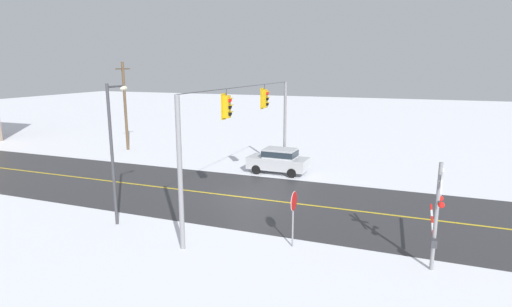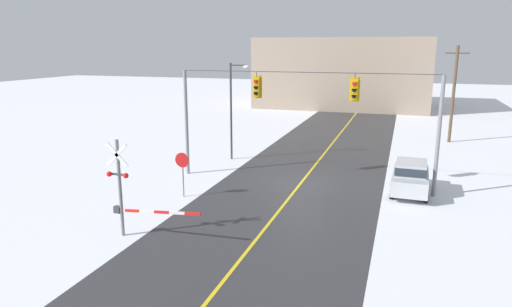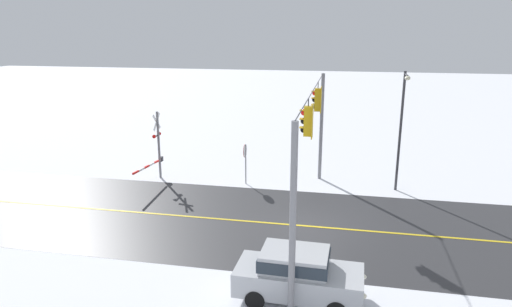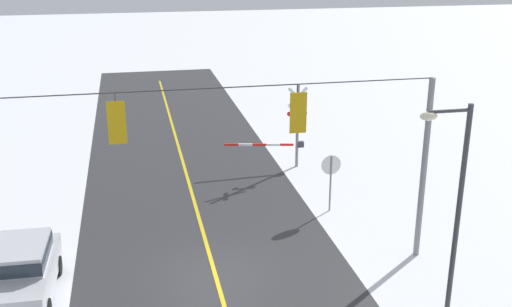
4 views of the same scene
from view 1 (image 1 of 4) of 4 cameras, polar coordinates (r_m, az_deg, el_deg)
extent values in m
plane|color=white|center=(23.14, -1.16, -6.19)|extent=(160.00, 160.00, 0.00)
cube|color=#303033|center=(25.90, -13.60, -4.53)|extent=(9.00, 80.00, 0.01)
cube|color=gold|center=(25.90, -13.60, -4.52)|extent=(0.14, 72.00, 0.01)
cylinder|color=gray|center=(16.25, -10.53, -2.89)|extent=(0.20, 0.20, 6.20)
cylinder|color=gray|center=(28.89, 4.05, 3.76)|extent=(0.20, 0.20, 6.20)
cylinder|color=#38383D|center=(22.01, -1.23, 9.33)|extent=(14.00, 0.04, 0.04)
cylinder|color=#38383D|center=(19.63, -4.13, 8.54)|extent=(0.04, 0.04, 0.31)
cube|color=#C6990F|center=(19.68, -4.10, 6.52)|extent=(0.34, 0.28, 1.08)
cube|color=#C6990F|center=(19.75, -4.53, 6.53)|extent=(0.52, 0.03, 1.26)
sphere|color=red|center=(19.59, -3.72, 7.44)|extent=(0.24, 0.24, 0.24)
cube|color=#C6990F|center=(19.55, -3.53, 7.68)|extent=(0.26, 0.16, 0.03)
sphere|color=black|center=(19.62, -3.70, 6.51)|extent=(0.24, 0.24, 0.24)
cube|color=#C6990F|center=(19.58, -3.52, 6.75)|extent=(0.26, 0.16, 0.03)
sphere|color=black|center=(19.65, -3.69, 5.58)|extent=(0.24, 0.24, 0.24)
cube|color=#C6990F|center=(19.61, -3.51, 5.82)|extent=(0.26, 0.16, 0.03)
cylinder|color=#38383D|center=(24.57, 1.21, 9.26)|extent=(0.04, 0.04, 0.30)
cube|color=#C6990F|center=(24.61, 1.20, 7.66)|extent=(0.34, 0.28, 1.08)
cube|color=#C6990F|center=(24.67, 0.85, 7.67)|extent=(0.52, 0.03, 1.26)
sphere|color=red|center=(24.54, 1.54, 8.39)|extent=(0.24, 0.24, 0.24)
cube|color=#C6990F|center=(24.51, 1.69, 8.59)|extent=(0.26, 0.16, 0.03)
sphere|color=black|center=(24.56, 1.53, 7.65)|extent=(0.24, 0.24, 0.24)
cube|color=#C6990F|center=(24.53, 1.69, 7.84)|extent=(0.26, 0.16, 0.03)
sphere|color=black|center=(24.59, 1.53, 6.91)|extent=(0.24, 0.24, 0.24)
cube|color=#C6990F|center=(24.56, 1.68, 7.09)|extent=(0.26, 0.16, 0.03)
cylinder|color=gray|center=(16.84, 5.15, -9.19)|extent=(0.07, 0.07, 2.30)
cylinder|color=#B71414|center=(16.55, 5.34, -6.62)|extent=(0.76, 0.03, 0.76)
cylinder|color=white|center=(16.56, 5.27, -6.61)|extent=(0.80, 0.02, 0.80)
cylinder|color=gray|center=(15.96, 23.78, -8.15)|extent=(0.14, 0.14, 4.00)
cube|color=white|center=(15.57, 24.39, -3.31)|extent=(0.98, 0.04, 0.98)
cube|color=white|center=(15.57, 24.39, -3.31)|extent=(0.98, 0.04, 0.98)
cube|color=#38383D|center=(15.78, 24.11, -6.11)|extent=(0.80, 0.06, 0.08)
sphere|color=red|center=(15.42, 24.40, -6.54)|extent=(0.22, 0.22, 0.22)
sphere|color=red|center=(16.15, 24.26, -5.72)|extent=(0.22, 0.22, 0.22)
cube|color=red|center=(16.75, 23.45, -10.40)|extent=(0.67, 0.08, 0.15)
cube|color=white|center=(17.35, 23.38, -9.45)|extent=(0.67, 0.08, 0.15)
cube|color=red|center=(17.96, 23.32, -8.56)|extent=(0.67, 0.08, 0.15)
cube|color=white|center=(18.57, 23.26, -7.74)|extent=(0.67, 0.08, 0.15)
cube|color=red|center=(19.19, 23.21, -6.97)|extent=(0.67, 0.08, 0.15)
cube|color=#38383D|center=(16.11, 23.53, -11.38)|extent=(0.28, 0.20, 0.28)
cube|color=#B7BABF|center=(28.26, 3.06, -1.33)|extent=(1.88, 4.15, 0.80)
cube|color=#B7BABF|center=(28.06, 3.37, 0.04)|extent=(1.56, 2.18, 0.64)
cube|color=#232D38|center=(28.06, 3.37, 0.04)|extent=(1.60, 2.26, 0.40)
sphere|color=#EFEACC|center=(28.47, -1.25, -1.10)|extent=(0.16, 0.16, 0.16)
sphere|color=#EFEACC|center=(29.50, -0.35, -0.64)|extent=(0.16, 0.16, 0.16)
cylinder|color=black|center=(28.07, 0.06, -2.24)|extent=(0.24, 0.65, 0.64)
cylinder|color=black|center=(29.51, 1.25, -1.53)|extent=(0.24, 0.65, 0.64)
cylinder|color=black|center=(27.23, 5.01, -2.74)|extent=(0.24, 0.65, 0.64)
cylinder|color=black|center=(28.71, 5.98, -1.98)|extent=(0.24, 0.65, 0.64)
cylinder|color=#38383D|center=(19.63, -19.39, -0.37)|extent=(0.14, 0.14, 6.50)
cylinder|color=#38383D|center=(19.66, -18.98, 8.82)|extent=(1.10, 0.09, 0.09)
ellipsoid|color=beige|center=(20.09, -17.95, 8.65)|extent=(0.44, 0.28, 0.22)
cylinder|color=brown|center=(37.61, -17.74, 6.24)|extent=(0.24, 0.24, 7.64)
cube|color=#4C3A28|center=(37.45, -18.06, 11.14)|extent=(1.80, 0.10, 0.10)
camera|label=2|loc=(30.19, 53.54, 7.77)|focal=32.07mm
camera|label=3|loc=(40.55, 7.44, 13.81)|focal=31.93mm
camera|label=4|loc=(34.32, -28.57, 15.60)|focal=42.93mm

